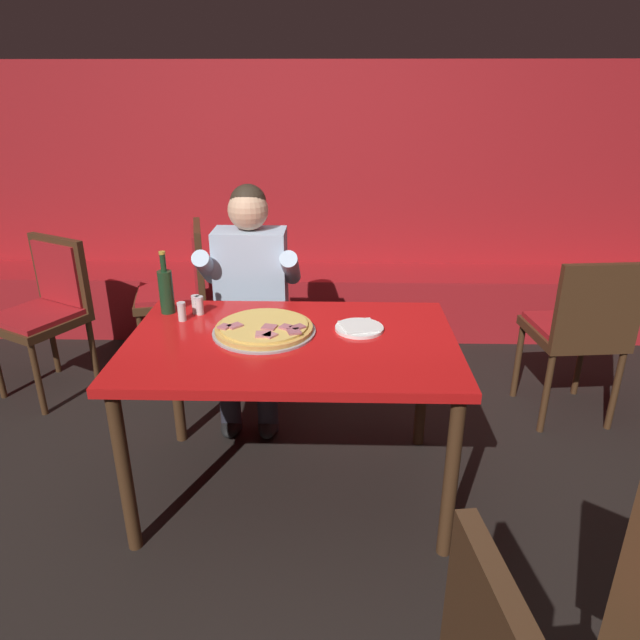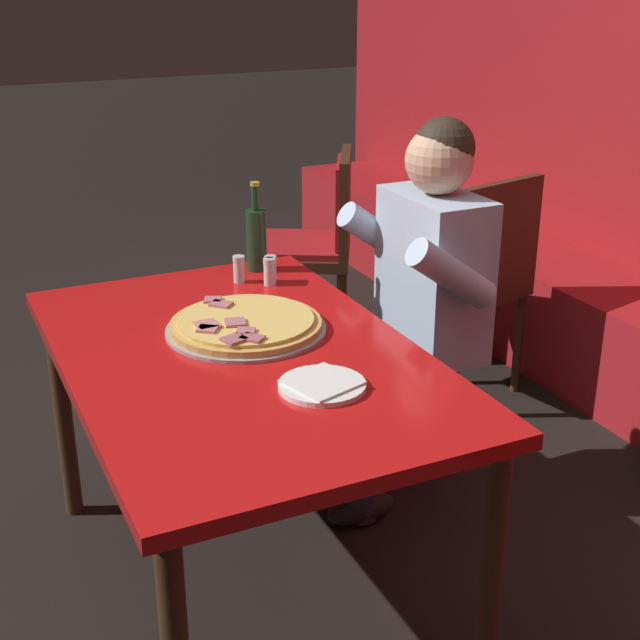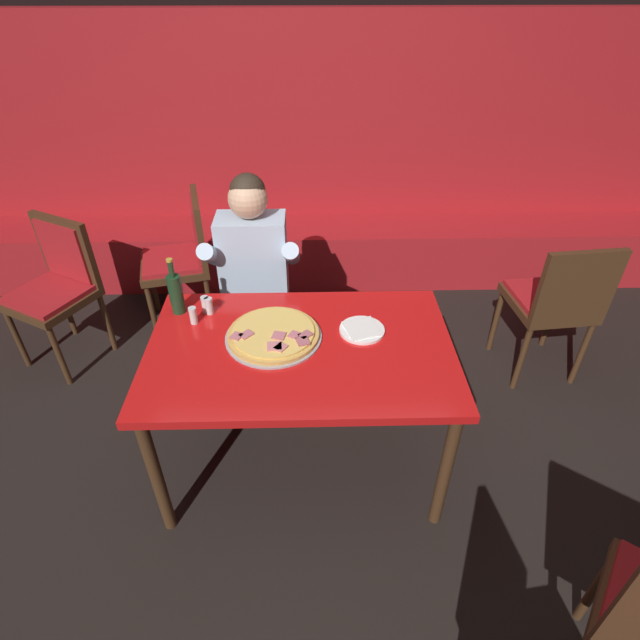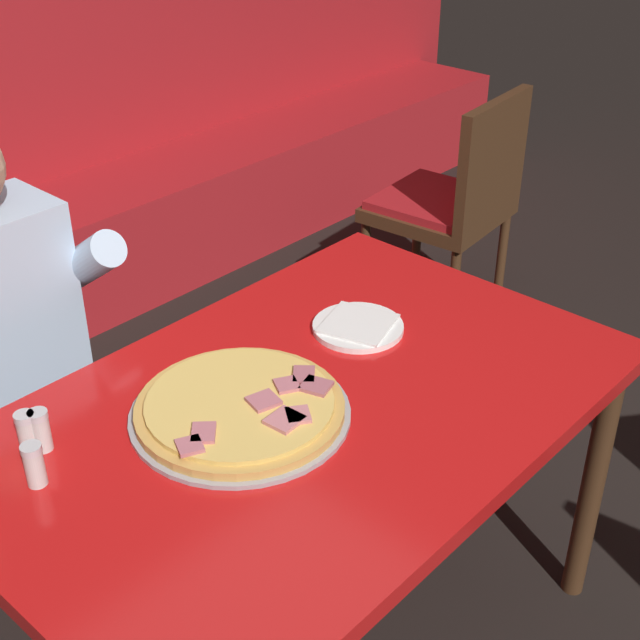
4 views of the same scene
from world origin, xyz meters
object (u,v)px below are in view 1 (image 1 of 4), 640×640
object	(u,v)px
plate_white_paper	(359,328)
shaker_oregano	(200,306)
shaker_red_pepper_flakes	(196,305)
dining_chair_near_right	(581,326)
dining_chair_far_right	(47,304)
dining_chair_far_left	(182,285)
diner_seated_blue_shirt	(250,296)
pizza	(264,329)
shaker_parmesan	(182,312)
main_dining_table	(292,356)
beer_bottle	(166,290)

from	to	relation	value
plate_white_paper	shaker_oregano	world-z (taller)	shaker_oregano
shaker_red_pepper_flakes	dining_chair_near_right	distance (m)	1.99
plate_white_paper	dining_chair_far_right	distance (m)	1.99
dining_chair_far_left	dining_chair_near_right	bearing A→B (deg)	-15.79
diner_seated_blue_shirt	dining_chair_far_right	xyz separation A→B (m)	(-1.24, 0.25, -0.16)
pizza	shaker_oregano	bearing A→B (deg)	147.76
shaker_parmesan	main_dining_table	bearing A→B (deg)	-20.37
dining_chair_near_right	dining_chair_far_left	bearing A→B (deg)	164.21
shaker_oregano	shaker_red_pepper_flakes	bearing A→B (deg)	147.85
beer_bottle	main_dining_table	bearing A→B (deg)	-25.45
diner_seated_blue_shirt	dining_chair_far_left	xyz separation A→B (m)	(-0.53, 0.61, -0.15)
shaker_oregano	dining_chair_near_right	distance (m)	1.97
dining_chair_far_right	dining_chair_far_left	size ratio (longest dim) A/B	0.99
beer_bottle	shaker_parmesan	xyz separation A→B (m)	(0.09, -0.10, -0.07)
shaker_oregano	dining_chair_far_left	xyz separation A→B (m)	(-0.36, 1.02, -0.25)
shaker_parmesan	dining_chair_near_right	bearing A→B (deg)	12.78
diner_seated_blue_shirt	dining_chair_near_right	distance (m)	1.76
main_dining_table	diner_seated_blue_shirt	xyz separation A→B (m)	(-0.27, 0.67, 0.02)
plate_white_paper	beer_bottle	size ratio (longest dim) A/B	0.72
shaker_red_pepper_flakes	dining_chair_near_right	world-z (taller)	dining_chair_near_right
dining_chair_far_right	dining_chair_far_left	xyz separation A→B (m)	(0.71, 0.35, 0.00)
shaker_oregano	dining_chair_far_left	world-z (taller)	dining_chair_far_left
pizza	plate_white_paper	world-z (taller)	pizza
main_dining_table	beer_bottle	world-z (taller)	beer_bottle
main_dining_table	dining_chair_far_right	xyz separation A→B (m)	(-1.51, 0.93, -0.14)
main_dining_table	diner_seated_blue_shirt	size ratio (longest dim) A/B	1.08
beer_bottle	dining_chair_near_right	size ratio (longest dim) A/B	0.31
shaker_parmesan	shaker_red_pepper_flakes	bearing A→B (deg)	65.04
main_dining_table	beer_bottle	bearing A→B (deg)	154.55
diner_seated_blue_shirt	dining_chair_far_left	size ratio (longest dim) A/B	1.36
plate_white_paper	diner_seated_blue_shirt	xyz separation A→B (m)	(-0.56, 0.57, -0.07)
shaker_oregano	dining_chair_far_left	size ratio (longest dim) A/B	0.09
pizza	diner_seated_blue_shirt	world-z (taller)	diner_seated_blue_shirt
shaker_parmesan	diner_seated_blue_shirt	xyz separation A→B (m)	(0.23, 0.49, -0.10)
plate_white_paper	shaker_oregano	distance (m)	0.75
plate_white_paper	diner_seated_blue_shirt	distance (m)	0.80
beer_bottle	dining_chair_far_left	xyz separation A→B (m)	(-0.21, 1.00, -0.32)
beer_bottle	dining_chair_near_right	world-z (taller)	beer_bottle
shaker_red_pepper_flakes	shaker_oregano	world-z (taller)	same
main_dining_table	shaker_red_pepper_flakes	distance (m)	0.55
diner_seated_blue_shirt	dining_chair_near_right	size ratio (longest dim) A/B	1.35
beer_bottle	shaker_oregano	distance (m)	0.17
dining_chair_far_right	pizza	bearing A→B (deg)	-31.92
pizza	diner_seated_blue_shirt	size ratio (longest dim) A/B	0.35
plate_white_paper	diner_seated_blue_shirt	world-z (taller)	diner_seated_blue_shirt
main_dining_table	shaker_red_pepper_flakes	bearing A→B (deg)	149.02
main_dining_table	pizza	xyz separation A→B (m)	(-0.12, 0.06, 0.10)
pizza	shaker_oregano	size ratio (longest dim) A/B	5.12
shaker_parmesan	diner_seated_blue_shirt	world-z (taller)	diner_seated_blue_shirt
dining_chair_near_right	pizza	bearing A→B (deg)	-160.27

